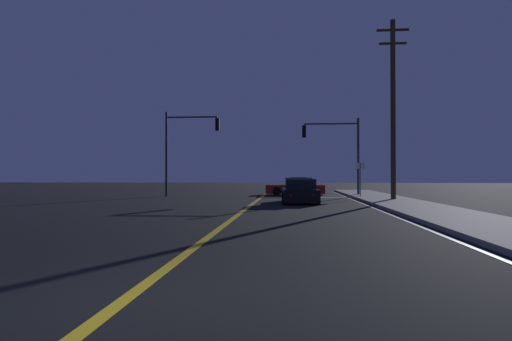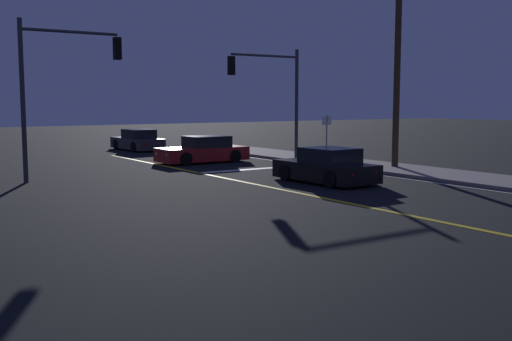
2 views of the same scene
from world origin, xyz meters
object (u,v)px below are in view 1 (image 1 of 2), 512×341
object	(u,v)px
car_following_oncoming_red	(296,187)
street_sign_corner	(360,174)
car_distant_tail_charcoal	(298,185)
traffic_signal_far_left	(185,140)
car_far_approaching_black	(300,192)
utility_pole_right	(393,107)
traffic_signal_near_right	(338,144)

from	to	relation	value
car_following_oncoming_red	street_sign_corner	distance (m)	6.36
car_distant_tail_charcoal	traffic_signal_far_left	distance (m)	15.50
car_far_approaching_black	traffic_signal_far_left	distance (m)	10.91
car_far_approaching_black	street_sign_corner	bearing A→B (deg)	47.83
utility_pole_right	car_far_approaching_black	bearing A→B (deg)	-162.32
car_following_oncoming_red	utility_pole_right	bearing A→B (deg)	-144.48
car_following_oncoming_red	utility_pole_right	world-z (taller)	utility_pole_right
car_following_oncoming_red	utility_pole_right	xyz separation A→B (m)	(5.64, -7.76, 5.02)
utility_pole_right	street_sign_corner	size ratio (longest dim) A/B	4.46
car_distant_tail_charcoal	traffic_signal_near_right	size ratio (longest dim) A/B	0.78
street_sign_corner	traffic_signal_near_right	bearing A→B (deg)	113.19
traffic_signal_near_right	traffic_signal_far_left	size ratio (longest dim) A/B	0.93
traffic_signal_far_left	street_sign_corner	bearing A→B (deg)	-6.49
car_far_approaching_black	traffic_signal_far_left	size ratio (longest dim) A/B	0.69
car_following_oncoming_red	traffic_signal_far_left	xyz separation A→B (m)	(-8.07, -3.22, 3.52)
car_far_approaching_black	traffic_signal_near_right	xyz separation A→B (m)	(2.93, 7.70, 3.27)
traffic_signal_near_right	traffic_signal_far_left	bearing A→B (deg)	7.18
car_far_approaching_black	car_distant_tail_charcoal	distance (m)	18.84
traffic_signal_far_left	utility_pole_right	bearing A→B (deg)	-18.32
car_far_approaching_black	utility_pole_right	distance (m)	7.68
traffic_signal_far_left	car_far_approaching_black	bearing A→B (deg)	-37.62
car_following_oncoming_red	car_distant_tail_charcoal	bearing A→B (deg)	-2.57
car_far_approaching_black	utility_pole_right	world-z (taller)	utility_pole_right
car_following_oncoming_red	car_distant_tail_charcoal	size ratio (longest dim) A/B	1.02
street_sign_corner	car_following_oncoming_red	bearing A→B (deg)	132.58
car_far_approaching_black	traffic_signal_far_left	bearing A→B (deg)	140.34
traffic_signal_far_left	car_distant_tail_charcoal	bearing A→B (deg)	56.17
traffic_signal_near_right	traffic_signal_far_left	world-z (taller)	traffic_signal_far_left
car_far_approaching_black	traffic_signal_near_right	bearing A→B (deg)	67.11
car_distant_tail_charcoal	traffic_signal_far_left	bearing A→B (deg)	-126.19
traffic_signal_near_right	street_sign_corner	xyz separation A→B (m)	(1.20, -2.80, -2.23)
car_following_oncoming_red	traffic_signal_far_left	bearing A→B (deg)	111.23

